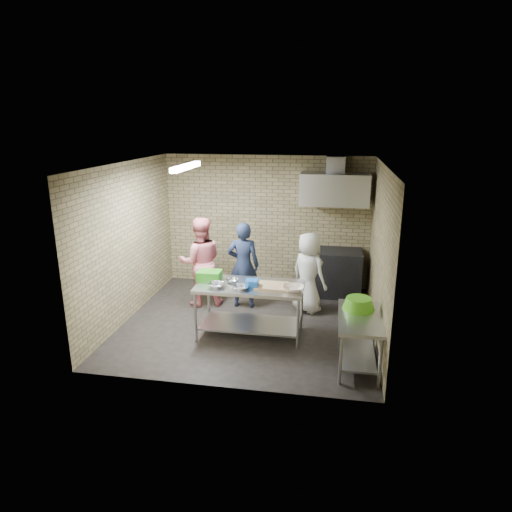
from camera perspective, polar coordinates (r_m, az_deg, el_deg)
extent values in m
plane|color=black|center=(7.94, -0.97, -8.35)|extent=(4.20, 4.20, 0.00)
plane|color=black|center=(7.23, -1.08, 11.44)|extent=(4.20, 4.20, 0.00)
cube|color=#98885F|center=(9.39, 1.31, 4.29)|extent=(4.20, 0.06, 2.70)
cube|color=#98885F|center=(5.62, -4.92, -4.31)|extent=(4.20, 0.06, 2.70)
cube|color=#98885F|center=(8.13, -15.73, 1.72)|extent=(0.06, 4.00, 2.70)
cube|color=#98885F|center=(7.38, 15.20, 0.28)|extent=(0.06, 4.00, 2.70)
cube|color=silver|center=(7.38, -0.73, -6.73)|extent=(1.70, 0.85, 0.85)
cube|color=silver|center=(6.68, 12.73, -10.29)|extent=(0.60, 1.20, 0.75)
cube|color=black|center=(9.18, 9.30, -2.03)|extent=(1.20, 0.70, 0.90)
cube|color=silver|center=(8.85, 9.80, 8.25)|extent=(1.30, 0.60, 0.60)
cube|color=#A5A8AD|center=(8.95, 9.95, 11.23)|extent=(0.35, 0.30, 0.30)
cube|color=#3F2B19|center=(9.07, 11.66, 7.20)|extent=(0.80, 0.20, 0.04)
cube|color=white|center=(7.49, -8.75, 10.98)|extent=(0.10, 1.25, 0.08)
cube|color=green|center=(7.46, -5.86, -2.43)|extent=(0.38, 0.28, 0.15)
cube|color=blue|center=(7.10, -0.49, -3.47)|extent=(0.19, 0.19, 0.12)
cube|color=#D7B77C|center=(7.15, 1.99, -3.75)|extent=(0.52, 0.40, 0.03)
imported|color=#ABADB2|center=(7.14, -5.00, -3.68)|extent=(0.28, 0.28, 0.07)
imported|color=silver|center=(7.32, -2.98, -3.12)|extent=(0.22, 0.22, 0.06)
imported|color=silver|center=(7.03, -1.88, -3.96)|extent=(0.26, 0.26, 0.06)
imported|color=beige|center=(6.98, 4.70, -4.08)|extent=(0.35, 0.35, 0.08)
cylinder|color=#B22619|center=(9.05, 10.11, 7.96)|extent=(0.07, 0.07, 0.18)
cylinder|color=green|center=(9.06, 12.65, 7.74)|extent=(0.06, 0.06, 0.15)
imported|color=#141933|center=(8.35, -1.59, -1.16)|extent=(0.61, 0.42, 1.61)
imported|color=pink|center=(8.49, -6.95, -0.73)|extent=(0.98, 0.87, 1.67)
imported|color=white|center=(8.22, 6.58, -2.07)|extent=(0.85, 0.80, 1.47)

